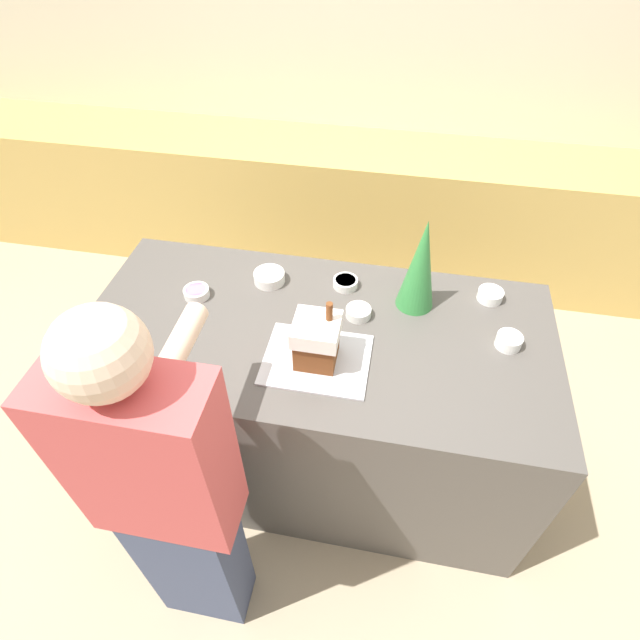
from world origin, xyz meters
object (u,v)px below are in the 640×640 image
(candy_bowl_far_right, at_px, (345,282))
(person, at_px, (171,501))
(baking_tray, at_px, (317,359))
(candy_bowl_beside_tree, at_px, (509,340))
(candy_bowl_behind_tray, at_px, (358,312))
(candy_bowl_center_rear, at_px, (490,295))
(candy_bowl_far_left, at_px, (196,292))
(candy_bowl_near_tray_right, at_px, (269,277))
(decorative_tree, at_px, (421,265))
(gingerbread_house, at_px, (317,340))

(candy_bowl_far_right, bearing_deg, person, -110.92)
(baking_tray, bearing_deg, person, -120.66)
(candy_bowl_beside_tree, distance_m, candy_bowl_behind_tray, 0.58)
(candy_bowl_beside_tree, height_order, candy_bowl_center_rear, candy_bowl_beside_tree)
(candy_bowl_center_rear, bearing_deg, candy_bowl_beside_tree, -78.15)
(candy_bowl_center_rear, bearing_deg, candy_bowl_behind_tray, -159.16)
(candy_bowl_far_left, bearing_deg, candy_bowl_near_tray_right, 28.05)
(decorative_tree, xyz_separation_m, candy_bowl_far_right, (-0.30, 0.06, -0.18))
(person, bearing_deg, candy_bowl_behind_tray, 61.11)
(gingerbread_house, distance_m, candy_bowl_far_left, 0.63)
(baking_tray, bearing_deg, candy_bowl_far_left, 155.49)
(baking_tray, relative_size, candy_bowl_near_tray_right, 2.93)
(candy_bowl_far_right, relative_size, candy_bowl_center_rear, 1.02)
(candy_bowl_far_right, xyz_separation_m, candy_bowl_center_rear, (0.61, 0.03, 0.00))
(candy_bowl_near_tray_right, relative_size, candy_bowl_center_rear, 1.28)
(gingerbread_house, relative_size, candy_bowl_far_right, 2.48)
(candy_bowl_near_tray_right, height_order, candy_bowl_center_rear, candy_bowl_near_tray_right)
(candy_bowl_near_tray_right, xyz_separation_m, candy_bowl_behind_tray, (0.41, -0.14, -0.00))
(decorative_tree, height_order, person, person)
(gingerbread_house, distance_m, candy_bowl_center_rear, 0.80)
(gingerbread_house, distance_m, person, 0.70)
(candy_bowl_behind_tray, relative_size, candy_bowl_center_rear, 0.98)
(candy_bowl_far_left, bearing_deg, candy_bowl_far_right, 16.35)
(candy_bowl_behind_tray, height_order, candy_bowl_far_left, candy_bowl_behind_tray)
(candy_bowl_behind_tray, height_order, candy_bowl_center_rear, candy_bowl_center_rear)
(candy_bowl_far_right, bearing_deg, candy_bowl_far_left, -163.65)
(baking_tray, distance_m, candy_bowl_far_left, 0.62)
(decorative_tree, bearing_deg, candy_bowl_center_rear, 15.48)
(baking_tray, distance_m, candy_bowl_far_right, 0.44)
(candy_bowl_near_tray_right, distance_m, candy_bowl_far_left, 0.31)
(person, bearing_deg, candy_bowl_beside_tree, 37.04)
(gingerbread_house, height_order, candy_bowl_far_right, gingerbread_house)
(candy_bowl_near_tray_right, bearing_deg, candy_bowl_beside_tree, -11.35)
(gingerbread_house, relative_size, candy_bowl_center_rear, 2.53)
(baking_tray, xyz_separation_m, decorative_tree, (0.34, 0.38, 0.20))
(decorative_tree, height_order, candy_bowl_near_tray_right, decorative_tree)
(candy_bowl_near_tray_right, distance_m, candy_bowl_center_rear, 0.94)
(candy_bowl_beside_tree, height_order, candy_bowl_far_left, candy_bowl_beside_tree)
(candy_bowl_far_left, bearing_deg, candy_bowl_behind_tray, 0.49)
(candy_bowl_far_right, bearing_deg, baking_tray, -95.59)
(candy_bowl_behind_tray, bearing_deg, baking_tray, -114.71)
(baking_tray, height_order, person, person)
(decorative_tree, height_order, candy_bowl_center_rear, decorative_tree)
(gingerbread_house, xyz_separation_m, decorative_tree, (0.34, 0.38, 0.09))
(decorative_tree, xyz_separation_m, person, (-0.69, -0.96, -0.27))
(candy_bowl_near_tray_right, height_order, candy_bowl_far_left, candy_bowl_near_tray_right)
(baking_tray, height_order, candy_bowl_behind_tray, candy_bowl_behind_tray)
(candy_bowl_beside_tree, height_order, candy_bowl_near_tray_right, candy_bowl_beside_tree)
(baking_tray, xyz_separation_m, candy_bowl_far_right, (0.04, 0.43, 0.02))
(gingerbread_house, bearing_deg, candy_bowl_near_tray_right, 125.36)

